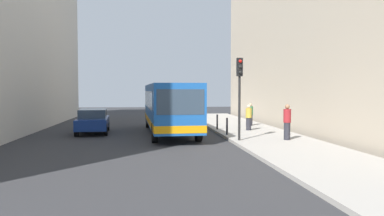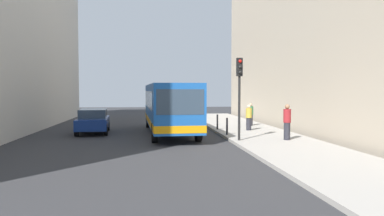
% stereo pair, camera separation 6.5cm
% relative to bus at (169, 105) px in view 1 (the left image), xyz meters
% --- Properties ---
extents(ground_plane, '(80.00, 80.00, 0.00)m').
position_rel_bus_xyz_m(ground_plane, '(-0.32, -3.15, -1.73)').
color(ground_plane, '#2D2D30').
extents(sidewalk, '(4.40, 40.00, 0.15)m').
position_rel_bus_xyz_m(sidewalk, '(5.08, -3.15, -1.65)').
color(sidewalk, '#9E9991').
rests_on(sidewalk, ground).
extents(building_right, '(7.00, 32.00, 16.63)m').
position_rel_bus_xyz_m(building_right, '(11.18, 0.85, 6.59)').
color(building_right, '#B2A38C').
rests_on(building_right, ground).
extents(bus, '(2.95, 11.11, 3.00)m').
position_rel_bus_xyz_m(bus, '(0.00, 0.00, 0.00)').
color(bus, '#19519E').
rests_on(bus, ground).
extents(car_beside_bus, '(2.08, 4.50, 1.48)m').
position_rel_bus_xyz_m(car_beside_bus, '(-4.66, 0.67, -0.94)').
color(car_beside_bus, navy).
rests_on(car_beside_bus, ground).
extents(traffic_light, '(0.28, 0.33, 4.10)m').
position_rel_bus_xyz_m(traffic_light, '(3.23, -4.82, 1.28)').
color(traffic_light, black).
rests_on(traffic_light, sidewalk).
extents(bollard_near, '(0.11, 0.11, 0.95)m').
position_rel_bus_xyz_m(bollard_near, '(3.13, -2.39, -1.10)').
color(bollard_near, black).
rests_on(bollard_near, sidewalk).
extents(bollard_mid, '(0.11, 0.11, 0.95)m').
position_rel_bus_xyz_m(bollard_mid, '(3.13, 0.57, -1.10)').
color(bollard_mid, black).
rests_on(bollard_mid, sidewalk).
extents(pedestrian_near_signal, '(0.38, 0.38, 1.80)m').
position_rel_bus_xyz_m(pedestrian_near_signal, '(5.66, -4.94, -0.67)').
color(pedestrian_near_signal, '#26262D').
rests_on(pedestrian_near_signal, sidewalk).
extents(pedestrian_mid_sidewalk, '(0.38, 0.38, 1.60)m').
position_rel_bus_xyz_m(pedestrian_mid_sidewalk, '(4.98, -0.21, -0.78)').
color(pedestrian_mid_sidewalk, '#26262D').
rests_on(pedestrian_mid_sidewalk, sidewalk).
extents(pedestrian_far_sidewalk, '(0.38, 0.38, 1.58)m').
position_rel_bus_xyz_m(pedestrian_far_sidewalk, '(5.94, 2.86, -0.79)').
color(pedestrian_far_sidewalk, '#26262D').
rests_on(pedestrian_far_sidewalk, sidewalk).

